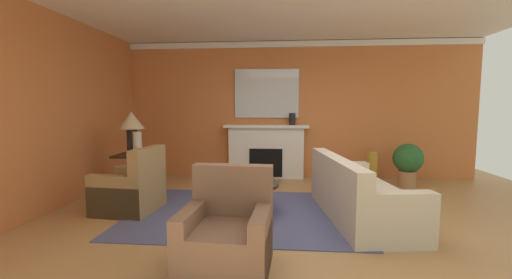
{
  "coord_description": "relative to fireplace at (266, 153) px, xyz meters",
  "views": [
    {
      "loc": [
        -0.16,
        -4.26,
        1.52
      ],
      "look_at": [
        -0.61,
        0.98,
        1.0
      ],
      "focal_mm": 22.74,
      "sensor_mm": 36.0,
      "label": 1
    }
  ],
  "objects": [
    {
      "name": "armchair_near_window",
      "position": [
        -1.84,
        -2.45,
        -0.24
      ],
      "size": [
        0.87,
        0.87,
        0.95
      ],
      "color": "#9E7A4C",
      "rests_on": "ground_plane"
    },
    {
      "name": "mantel_mirror",
      "position": [
        0.0,
        0.12,
        1.28
      ],
      "size": [
        1.38,
        0.04,
        1.04
      ],
      "primitive_type": "cube",
      "color": "silver"
    },
    {
      "name": "vase_on_side_table",
      "position": [
        -2.13,
        -1.59,
        0.36
      ],
      "size": [
        0.15,
        0.15,
        0.41
      ],
      "primitive_type": "cylinder",
      "color": "beige",
      "rests_on": "side_table"
    },
    {
      "name": "vase_mantel_right",
      "position": [
        0.55,
        -0.05,
        0.73
      ],
      "size": [
        0.14,
        0.14,
        0.25
      ],
      "primitive_type": "cylinder",
      "color": "black",
      "rests_on": "fireplace"
    },
    {
      "name": "ground_plane",
      "position": [
        0.54,
        -2.66,
        -0.55
      ],
      "size": [
        9.22,
        9.22,
        0.0
      ],
      "primitive_type": "plane",
      "color": "tan"
    },
    {
      "name": "side_table",
      "position": [
        -2.28,
        -1.47,
        -0.15
      ],
      "size": [
        0.56,
        0.56,
        0.7
      ],
      "color": "#2D2319",
      "rests_on": "ground_plane"
    },
    {
      "name": "book_red_cover",
      "position": [
        -0.33,
        -2.44,
        -0.07
      ],
      "size": [
        0.21,
        0.15,
        0.05
      ],
      "primitive_type": "cube",
      "rotation": [
        0.0,
        0.0,
        0.02
      ],
      "color": "maroon",
      "rests_on": "coffee_table"
    },
    {
      "name": "coffee_table",
      "position": [
        -0.19,
        -2.4,
        -0.21
      ],
      "size": [
        1.0,
        1.0,
        0.45
      ],
      "color": "#2D2319",
      "rests_on": "ground_plane"
    },
    {
      "name": "table_lamp",
      "position": [
        -2.28,
        -1.47,
        0.68
      ],
      "size": [
        0.44,
        0.44,
        0.75
      ],
      "color": "black",
      "rests_on": "side_table"
    },
    {
      "name": "crown_moulding",
      "position": [
        0.54,
        0.13,
        2.31
      ],
      "size": [
        7.69,
        0.08,
        0.12
      ],
      "primitive_type": "cube",
      "color": "white"
    },
    {
      "name": "book_small_novel",
      "position": [
        -0.01,
        -2.4,
        0.03
      ],
      "size": [
        0.2,
        0.18,
        0.03
      ],
      "primitive_type": "cube",
      "rotation": [
        0.0,
        0.0,
        0.09
      ],
      "color": "navy",
      "rests_on": "coffee_table"
    },
    {
      "name": "ceiling_panel",
      "position": [
        0.54,
        -2.36,
        2.42
      ],
      "size": [
        7.69,
        6.22,
        0.06
      ],
      "primitive_type": "cube",
      "color": "white"
    },
    {
      "name": "wall_fireplace",
      "position": [
        0.54,
        0.21,
        0.92
      ],
      "size": [
        7.69,
        0.12,
        2.93
      ],
      "primitive_type": "cube",
      "color": "#CC723D",
      "rests_on": "ground_plane"
    },
    {
      "name": "wall_window",
      "position": [
        -3.07,
        -2.36,
        0.92
      ],
      "size": [
        0.12,
        6.22,
        2.93
      ],
      "primitive_type": "cube",
      "color": "#CC723D",
      "rests_on": "ground_plane"
    },
    {
      "name": "fireplace",
      "position": [
        0.0,
        0.0,
        0.0
      ],
      "size": [
        1.8,
        0.35,
        1.15
      ],
      "color": "white",
      "rests_on": "ground_plane"
    },
    {
      "name": "potted_plant",
      "position": [
        2.76,
        -0.53,
        -0.05
      ],
      "size": [
        0.56,
        0.56,
        0.83
      ],
      "color": "#A8754C",
      "rests_on": "ground_plane"
    },
    {
      "name": "sofa",
      "position": [
        1.39,
        -2.48,
        -0.25
      ],
      "size": [
        1.17,
        2.2,
        0.85
      ],
      "color": "beige",
      "rests_on": "ground_plane"
    },
    {
      "name": "book_art_folio",
      "position": [
        -0.27,
        -2.38,
        -0.02
      ],
      "size": [
        0.19,
        0.17,
        0.06
      ],
      "primitive_type": "cube",
      "rotation": [
        0.0,
        0.0,
        0.02
      ],
      "color": "navy",
      "rests_on": "coffee_table"
    },
    {
      "name": "area_rug",
      "position": [
        -0.19,
        -2.4,
        -0.54
      ],
      "size": [
        3.23,
        2.37,
        0.01
      ],
      "primitive_type": "cube",
      "color": "#4C517A",
      "rests_on": "ground_plane"
    },
    {
      "name": "vase_tall_corner",
      "position": [
        2.16,
        -0.3,
        -0.22
      ],
      "size": [
        0.25,
        0.25,
        0.65
      ],
      "primitive_type": "cylinder",
      "color": "#B7892D",
      "rests_on": "ground_plane"
    },
    {
      "name": "armchair_facing_fireplace",
      "position": [
        -0.14,
        -4.03,
        -0.24
      ],
      "size": [
        0.84,
        0.84,
        0.95
      ],
      "color": "brown",
      "rests_on": "ground_plane"
    }
  ]
}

